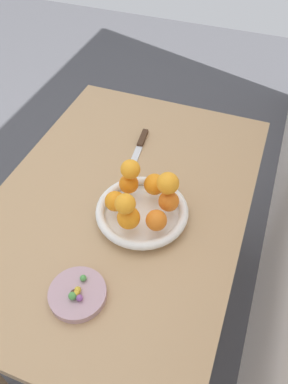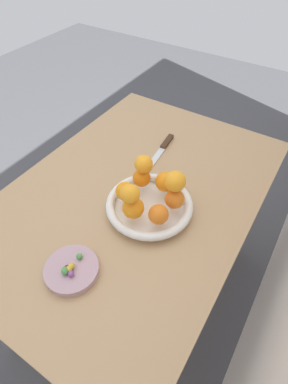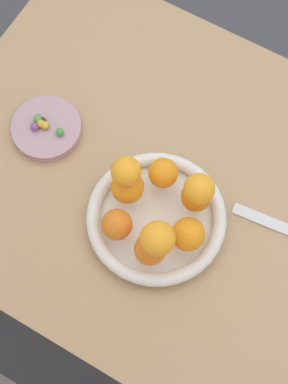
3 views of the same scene
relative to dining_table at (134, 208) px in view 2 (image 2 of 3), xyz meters
The scene contains 20 objects.
ground_plane 0.65m from the dining_table, ahead, with size 6.00×6.00×0.00m, color #4C4C51.
dining_table is the anchor object (origin of this frame).
fruit_bowl 0.15m from the dining_table, 64.23° to the left, with size 0.27×0.27×0.04m.
candy_dish 0.35m from the dining_table, ahead, with size 0.14×0.14×0.02m, color #B28C99.
orange_0 0.23m from the dining_table, 57.93° to the left, with size 0.06×0.06×0.06m, color orange.
orange_1 0.22m from the dining_table, 84.29° to the left, with size 0.06×0.06×0.06m, color orange.
orange_2 0.19m from the dining_table, 107.18° to the left, with size 0.06×0.06×0.06m, color orange.
orange_3 0.16m from the dining_table, 107.76° to the left, with size 0.06×0.06×0.06m, color orange.
orange_4 0.17m from the dining_table, 12.65° to the left, with size 0.06×0.06×0.06m, color orange.
orange_5 0.21m from the dining_table, 33.64° to the left, with size 0.06×0.06×0.06m, color orange.
orange_6 0.26m from the dining_table, 87.38° to the left, with size 0.06×0.06×0.06m, color orange.
orange_7 0.22m from the dining_table, 111.19° to the left, with size 0.06×0.06×0.06m, color orange.
orange_8 0.26m from the dining_table, 30.59° to the left, with size 0.06×0.06×0.06m, color orange.
candy_ball_0 0.37m from the dining_table, ahead, with size 0.02×0.02×0.02m, color #8C4C99.
candy_ball_1 0.37m from the dining_table, ahead, with size 0.02×0.02×0.02m, color #4C9947.
candy_ball_2 0.36m from the dining_table, ahead, with size 0.02×0.02×0.02m, color #472819.
candy_ball_3 0.36m from the dining_table, ahead, with size 0.02×0.02×0.02m, color gold.
candy_ball_4 0.32m from the dining_table, ahead, with size 0.02×0.02×0.02m, color #4C9947.
candy_ball_5 0.35m from the dining_table, ahead, with size 0.02×0.02×0.02m, color gold.
knife 0.25m from the dining_table, behind, with size 0.26×0.05×0.01m.
Camera 2 is at (0.57, 0.40, 1.46)m, focal length 28.00 mm.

